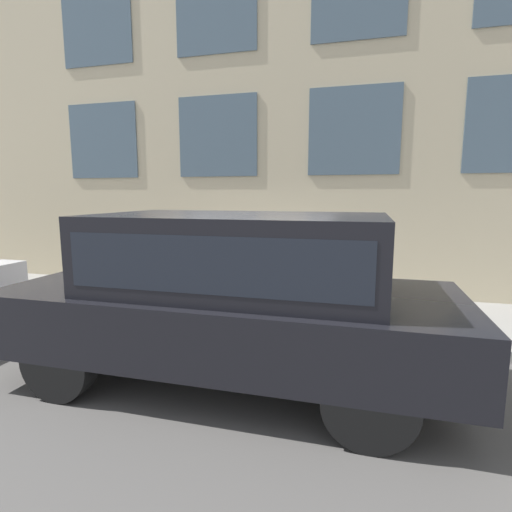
% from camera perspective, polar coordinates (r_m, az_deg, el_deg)
% --- Properties ---
extents(ground_plane, '(80.00, 80.00, 0.00)m').
position_cam_1_polar(ground_plane, '(6.27, -1.35, -11.55)').
color(ground_plane, '#514F4C').
extents(sidewalk, '(2.59, 60.00, 0.15)m').
position_cam_1_polar(sidewalk, '(7.43, 1.55, -7.65)').
color(sidewalk, gray).
rests_on(sidewalk, ground_plane).
extents(building_facade, '(0.33, 40.00, 9.11)m').
position_cam_1_polar(building_facade, '(8.86, 4.13, 24.32)').
color(building_facade, '#C6B793').
rests_on(building_facade, ground_plane).
extents(fire_hydrant, '(0.30, 0.42, 0.79)m').
position_cam_1_polar(fire_hydrant, '(6.46, 3.00, -5.77)').
color(fire_hydrant, '#2D7260').
rests_on(fire_hydrant, sidewalk).
extents(person, '(0.36, 0.24, 1.48)m').
position_cam_1_polar(person, '(6.86, -2.81, -0.73)').
color(person, '#232328').
rests_on(person, sidewalk).
extents(parked_truck_charcoal_near, '(2.09, 5.13, 1.96)m').
position_cam_1_polar(parked_truck_charcoal_near, '(4.60, -3.19, -4.44)').
color(parked_truck_charcoal_near, black).
rests_on(parked_truck_charcoal_near, ground_plane).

